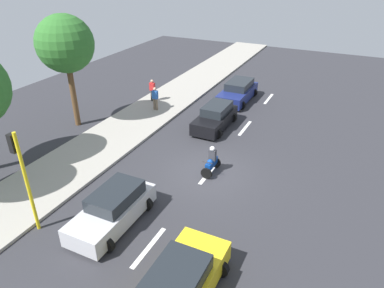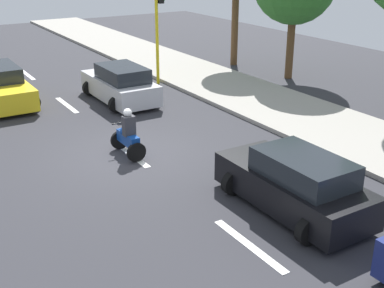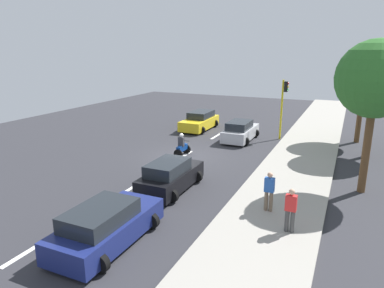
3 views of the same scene
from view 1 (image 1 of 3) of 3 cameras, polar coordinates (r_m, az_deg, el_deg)
ground_plane at (r=18.77m, az=2.78°, el=-4.75°), size 40.00×60.00×0.10m
sidewalk at (r=21.98m, az=-14.23°, el=-0.02°), size 4.00×60.00×0.15m
lane_stripe_far_north at (r=29.07m, az=12.23°, el=7.13°), size 0.20×2.40×0.01m
lane_stripe_north at (r=23.71m, az=8.52°, el=2.54°), size 0.20×2.40×0.01m
lane_stripe_mid at (r=18.74m, az=2.78°, el=-4.60°), size 0.20×2.40×0.01m
lane_stripe_south at (r=14.58m, az=-6.96°, el=-16.17°), size 0.20×2.40×0.01m
car_silver at (r=15.48m, az=-12.59°, el=-10.18°), size 2.17×4.25×1.52m
car_yellow_cab at (r=12.32m, az=-2.19°, el=-21.85°), size 2.30×4.56×1.52m
car_black at (r=23.37m, az=3.76°, el=4.31°), size 2.12×4.16×1.52m
car_dark_blue at (r=28.09m, az=7.39°, el=8.34°), size 2.34×4.57×1.52m
motorcycle at (r=18.43m, az=3.14°, el=-2.91°), size 0.60×1.30×1.53m
pedestrian_near_signal at (r=25.79m, az=-5.95°, el=7.41°), size 0.40×0.24×1.69m
pedestrian_by_tree at (r=27.48m, az=-6.39°, el=8.70°), size 0.40×0.24×1.69m
traffic_light_corner at (r=15.04m, az=-25.75°, el=-3.59°), size 0.49×0.24×4.50m
street_tree_south at (r=23.54m, az=-19.77°, el=14.86°), size 3.52×3.52×7.15m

